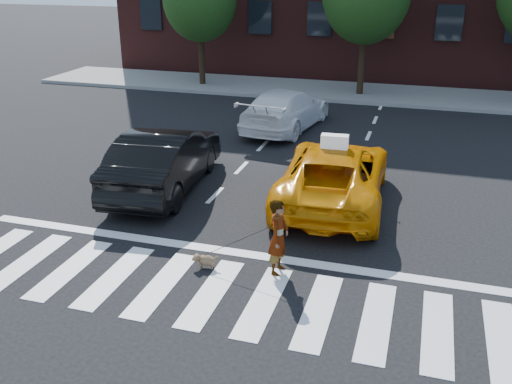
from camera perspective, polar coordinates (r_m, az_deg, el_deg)
ground at (r=10.69m, az=-4.48°, el=-10.03°), size 120.00×120.00×0.00m
crosswalk at (r=10.69m, az=-4.48°, el=-10.00°), size 13.00×2.40×0.01m
stop_line at (r=11.98m, az=-1.71°, el=-6.11°), size 12.00×0.30×0.01m
sidewalk_far at (r=26.70m, az=9.36°, el=9.83°), size 30.00×4.00×0.15m
taxi at (r=14.32m, az=7.82°, el=1.81°), size 2.74×5.47×1.49m
black_sedan at (r=15.20m, az=-9.14°, el=3.27°), size 2.20×5.13×1.64m
white_suv at (r=20.64m, az=2.99°, el=8.28°), size 2.64×5.15×1.43m
woman at (r=10.96m, az=2.27°, el=-4.52°), size 0.42×0.59×1.53m
dog at (r=11.41m, az=-5.20°, el=-6.77°), size 0.52×0.31×0.30m
taxi_sign at (r=13.84m, az=7.87°, el=5.04°), size 0.66×0.31×0.32m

